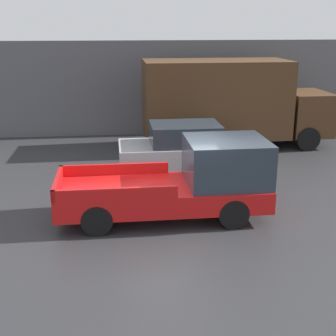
# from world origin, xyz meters

# --- Properties ---
(ground_plane) EXTENTS (60.00, 60.00, 0.00)m
(ground_plane) POSITION_xyz_m (0.00, 0.00, 0.00)
(ground_plane) COLOR #2D2D30
(building_wall) EXTENTS (28.00, 0.15, 4.17)m
(building_wall) POSITION_xyz_m (0.00, 9.80, 2.09)
(building_wall) COLOR #56565B
(building_wall) RESTS_ON ground
(pickup_truck) EXTENTS (5.41, 2.10, 2.05)m
(pickup_truck) POSITION_xyz_m (0.26, 0.10, 0.95)
(pickup_truck) COLOR red
(pickup_truck) RESTS_ON ground
(car) EXTENTS (4.21, 1.99, 1.68)m
(car) POSITION_xyz_m (0.72, 3.89, 0.84)
(car) COLOR #B7BABF
(car) RESTS_ON ground
(delivery_truck) EXTENTS (7.57, 2.60, 3.49)m
(delivery_truck) POSITION_xyz_m (3.09, 7.23, 1.85)
(delivery_truck) COLOR #472D19
(delivery_truck) RESTS_ON ground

